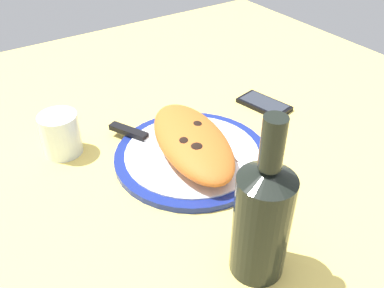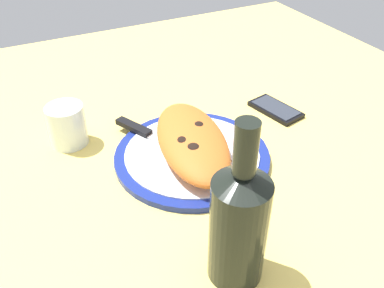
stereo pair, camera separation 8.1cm
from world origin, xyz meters
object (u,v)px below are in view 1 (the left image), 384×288
at_px(smartphone, 264,104).
at_px(water_glass, 61,136).
at_px(knife, 140,136).
at_px(wine_bottle, 262,218).
at_px(plate, 192,155).
at_px(fork, 214,141).
at_px(calzone, 192,142).

distance_m(smartphone, water_glass, 0.47).
bearing_deg(knife, wine_bottle, 179.36).
bearing_deg(plate, fork, -86.54).
bearing_deg(calzone, knife, 29.96).
xyz_separation_m(smartphone, wine_bottle, (-0.34, 0.32, 0.10)).
relative_size(knife, wine_bottle, 0.79).
distance_m(calzone, water_glass, 0.26).
bearing_deg(plate, calzone, 147.96).
relative_size(calzone, water_glass, 3.44).
relative_size(fork, water_glass, 1.86).
bearing_deg(fork, calzone, 96.16).
bearing_deg(knife, water_glass, 65.75).
relative_size(smartphone, water_glass, 1.54).
height_order(calzone, wine_bottle, wine_bottle).
bearing_deg(fork, water_glass, 58.11).
xyz_separation_m(smartphone, water_glass, (0.09, 0.46, 0.03)).
bearing_deg(wine_bottle, water_glass, 17.70).
xyz_separation_m(calzone, water_glass, (0.17, 0.20, -0.01)).
relative_size(knife, smartphone, 1.55).
xyz_separation_m(calzone, wine_bottle, (-0.27, 0.06, 0.06)).
bearing_deg(smartphone, water_glass, 78.72).
relative_size(plate, calzone, 1.03).
bearing_deg(calzone, plate, -32.04).
height_order(knife, water_glass, water_glass).
bearing_deg(wine_bottle, smartphone, -43.24).
relative_size(plate, smartphone, 2.31).
distance_m(calzone, knife, 0.12).
xyz_separation_m(calzone, fork, (0.01, -0.06, -0.03)).
xyz_separation_m(plate, water_glass, (0.16, 0.20, 0.03)).
xyz_separation_m(plate, smartphone, (0.07, -0.26, -0.00)).
xyz_separation_m(plate, calzone, (-0.00, 0.00, 0.04)).
xyz_separation_m(calzone, knife, (0.10, 0.06, -0.02)).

